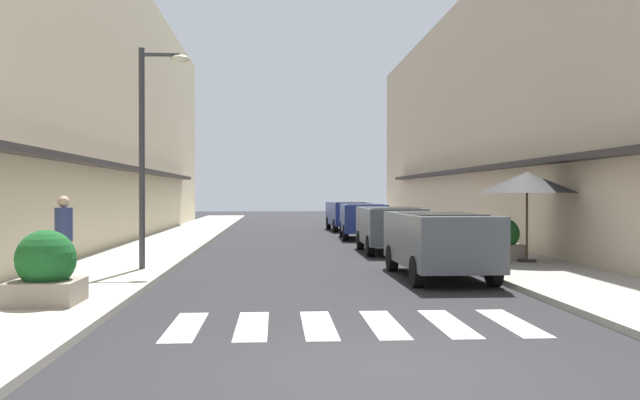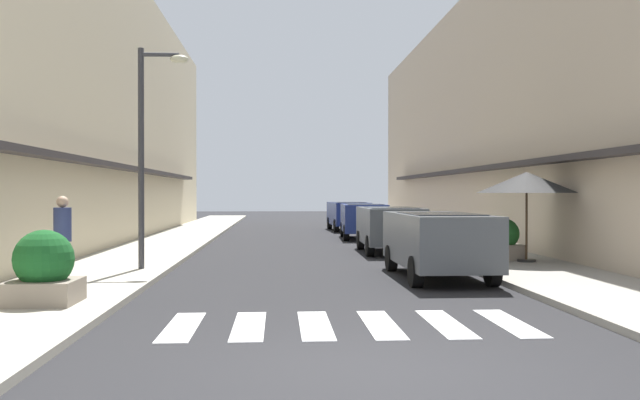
{
  "view_description": "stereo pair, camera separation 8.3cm",
  "coord_description": "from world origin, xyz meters",
  "px_view_note": "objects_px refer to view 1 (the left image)",
  "views": [
    {
      "loc": [
        -1.08,
        -7.28,
        1.91
      ],
      "look_at": [
        0.32,
        14.58,
        1.7
      ],
      "focal_mm": 38.51,
      "sensor_mm": 36.0,
      "label": 1
    },
    {
      "loc": [
        -1.0,
        -7.28,
        1.91
      ],
      "look_at": [
        0.32,
        14.58,
        1.7
      ],
      "focal_mm": 38.51,
      "sensor_mm": 36.0,
      "label": 2
    }
  ],
  "objects_px": {
    "planter_midblock": "(504,241)",
    "planter_corner": "(46,270)",
    "parked_car_near": "(439,237)",
    "cafe_umbrella": "(527,183)",
    "pedestrian_walking_near": "(64,238)",
    "parked_car_mid": "(390,224)",
    "parked_car_far": "(363,217)",
    "parked_car_distant": "(347,213)",
    "planter_far": "(460,232)",
    "street_lamp": "(150,134)"
  },
  "relations": [
    {
      "from": "parked_car_far",
      "to": "parked_car_distant",
      "type": "relative_size",
      "value": 0.88
    },
    {
      "from": "parked_car_near",
      "to": "cafe_umbrella",
      "type": "xyz_separation_m",
      "value": [
        2.91,
        2.4,
        1.26
      ]
    },
    {
      "from": "parked_car_mid",
      "to": "street_lamp",
      "type": "bearing_deg",
      "value": -141.39
    },
    {
      "from": "parked_car_mid",
      "to": "planter_far",
      "type": "relative_size",
      "value": 3.73
    },
    {
      "from": "cafe_umbrella",
      "to": "parked_car_near",
      "type": "bearing_deg",
      "value": -140.58
    },
    {
      "from": "cafe_umbrella",
      "to": "planter_far",
      "type": "distance_m",
      "value": 4.95
    },
    {
      "from": "parked_car_mid",
      "to": "parked_car_distant",
      "type": "distance_m",
      "value": 13.11
    },
    {
      "from": "planter_corner",
      "to": "planter_far",
      "type": "distance_m",
      "value": 14.63
    },
    {
      "from": "planter_corner",
      "to": "pedestrian_walking_near",
      "type": "height_order",
      "value": "pedestrian_walking_near"
    },
    {
      "from": "street_lamp",
      "to": "pedestrian_walking_near",
      "type": "relative_size",
      "value": 3.01
    },
    {
      "from": "parked_car_distant",
      "to": "planter_midblock",
      "type": "xyz_separation_m",
      "value": [
        2.52,
        -16.73,
        -0.29
      ]
    },
    {
      "from": "street_lamp",
      "to": "cafe_umbrella",
      "type": "height_order",
      "value": "street_lamp"
    },
    {
      "from": "planter_corner",
      "to": "planter_far",
      "type": "xyz_separation_m",
      "value": [
        9.79,
        10.88,
        -0.02
      ]
    },
    {
      "from": "parked_car_far",
      "to": "parked_car_distant",
      "type": "xyz_separation_m",
      "value": [
        -0.0,
        6.33,
        0.0
      ]
    },
    {
      "from": "parked_car_near",
      "to": "planter_midblock",
      "type": "height_order",
      "value": "parked_car_near"
    },
    {
      "from": "planter_far",
      "to": "parked_car_distant",
      "type": "bearing_deg",
      "value": 100.81
    },
    {
      "from": "planter_corner",
      "to": "parked_car_near",
      "type": "bearing_deg",
      "value": 27.32
    },
    {
      "from": "parked_car_distant",
      "to": "cafe_umbrella",
      "type": "xyz_separation_m",
      "value": [
        2.91,
        -17.35,
        1.26
      ]
    },
    {
      "from": "planter_midblock",
      "to": "planter_far",
      "type": "relative_size",
      "value": 1.04
    },
    {
      "from": "parked_car_mid",
      "to": "planter_far",
      "type": "distance_m",
      "value": 2.48
    },
    {
      "from": "parked_car_distant",
      "to": "cafe_umbrella",
      "type": "bearing_deg",
      "value": -80.46
    },
    {
      "from": "parked_car_mid",
      "to": "planter_corner",
      "type": "bearing_deg",
      "value": -125.23
    },
    {
      "from": "planter_corner",
      "to": "pedestrian_walking_near",
      "type": "relative_size",
      "value": 0.69
    },
    {
      "from": "street_lamp",
      "to": "planter_far",
      "type": "relative_size",
      "value": 4.89
    },
    {
      "from": "parked_car_near",
      "to": "pedestrian_walking_near",
      "type": "height_order",
      "value": "pedestrian_walking_near"
    },
    {
      "from": "parked_car_distant",
      "to": "cafe_umbrella",
      "type": "height_order",
      "value": "cafe_umbrella"
    },
    {
      "from": "parked_car_near",
      "to": "planter_far",
      "type": "xyz_separation_m",
      "value": [
        2.42,
        7.08,
        -0.28
      ]
    },
    {
      "from": "parked_car_near",
      "to": "parked_car_far",
      "type": "relative_size",
      "value": 1.11
    },
    {
      "from": "planter_far",
      "to": "parked_car_mid",
      "type": "bearing_deg",
      "value": -169.5
    },
    {
      "from": "street_lamp",
      "to": "planter_corner",
      "type": "bearing_deg",
      "value": -98.2
    },
    {
      "from": "street_lamp",
      "to": "planter_far",
      "type": "xyz_separation_m",
      "value": [
        9.05,
        5.74,
        -2.69
      ]
    },
    {
      "from": "parked_car_near",
      "to": "parked_car_mid",
      "type": "relative_size",
      "value": 1.11
    },
    {
      "from": "parked_car_near",
      "to": "planter_corner",
      "type": "relative_size",
      "value": 3.68
    },
    {
      "from": "parked_car_far",
      "to": "parked_car_distant",
      "type": "height_order",
      "value": "same"
    },
    {
      "from": "parked_car_distant",
      "to": "planter_far",
      "type": "distance_m",
      "value": 12.9
    },
    {
      "from": "parked_car_distant",
      "to": "planter_corner",
      "type": "xyz_separation_m",
      "value": [
        -7.37,
        -23.55,
        -0.26
      ]
    },
    {
      "from": "planter_corner",
      "to": "pedestrian_walking_near",
      "type": "bearing_deg",
      "value": 100.31
    },
    {
      "from": "planter_midblock",
      "to": "planter_corner",
      "type": "bearing_deg",
      "value": -145.42
    },
    {
      "from": "parked_car_mid",
      "to": "pedestrian_walking_near",
      "type": "xyz_separation_m",
      "value": [
        -7.8,
        -8.06,
        0.12
      ]
    },
    {
      "from": "pedestrian_walking_near",
      "to": "parked_car_mid",
      "type": "bearing_deg",
      "value": -177.68
    },
    {
      "from": "parked_car_mid",
      "to": "parked_car_far",
      "type": "relative_size",
      "value": 1.0
    },
    {
      "from": "parked_car_near",
      "to": "parked_car_distant",
      "type": "xyz_separation_m",
      "value": [
        0.0,
        19.74,
        0.0
      ]
    },
    {
      "from": "parked_car_distant",
      "to": "planter_far",
      "type": "xyz_separation_m",
      "value": [
        2.42,
        -12.67,
        -0.28
      ]
    },
    {
      "from": "parked_car_near",
      "to": "planter_far",
      "type": "relative_size",
      "value": 4.12
    },
    {
      "from": "street_lamp",
      "to": "planter_corner",
      "type": "xyz_separation_m",
      "value": [
        -0.74,
        -5.14,
        -2.66
      ]
    },
    {
      "from": "parked_car_distant",
      "to": "street_lamp",
      "type": "height_order",
      "value": "street_lamp"
    },
    {
      "from": "parked_car_near",
      "to": "planter_midblock",
      "type": "bearing_deg",
      "value": 50.09
    },
    {
      "from": "parked_car_far",
      "to": "street_lamp",
      "type": "relative_size",
      "value": 0.76
    },
    {
      "from": "parked_car_distant",
      "to": "planter_far",
      "type": "height_order",
      "value": "parked_car_distant"
    },
    {
      "from": "parked_car_near",
      "to": "cafe_umbrella",
      "type": "relative_size",
      "value": 1.71
    }
  ]
}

